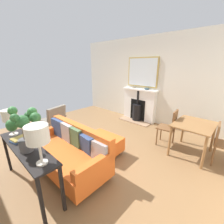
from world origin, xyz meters
TOP-DOWN VIEW (x-y plane):
  - ground_plane at (0.00, 0.00)m, footprint 4.98×5.71m
  - wall_left at (-2.49, 0.00)m, footprint 0.12×5.71m
  - fireplace at (-2.30, -0.15)m, footprint 0.54×1.29m
  - mirror_over_mantel at (-2.40, -0.15)m, footprint 0.04×1.13m
  - mantel_bowl_near at (-2.31, -0.41)m, footprint 0.13×0.13m
  - mantel_bowl_far at (-2.31, 0.11)m, footprint 0.15×0.15m
  - sofa at (0.81, 0.31)m, footprint 0.84×1.78m
  - ottoman at (0.01, 0.44)m, footprint 0.58×0.81m
  - armchair_accent at (0.30, -1.32)m, footprint 0.80×0.74m
  - console_table at (1.51, 0.32)m, footprint 0.33×1.56m
  - table_lamp_near_end at (1.51, -0.27)m, footprint 0.24×0.24m
  - table_lamp_far_end at (1.51, 0.90)m, footprint 0.27×0.27m
  - potted_plant at (1.52, 0.47)m, footprint 0.41×0.52m
  - book_stack at (1.51, 0.05)m, footprint 0.27×0.22m
  - dining_table at (-1.29, 1.90)m, footprint 0.92×0.75m
  - dining_chair_near_fireplace at (-1.30, 1.39)m, footprint 0.45×0.45m
  - dining_chair_by_back_wall at (-1.28, 2.42)m, footprint 0.44×0.44m

SIDE VIEW (x-z plane):
  - ground_plane at x=0.00m, z-range -0.01..0.00m
  - ottoman at x=0.01m, z-range 0.04..0.44m
  - sofa at x=0.81m, z-range -0.05..0.76m
  - armchair_accent at x=0.30m, z-range 0.05..0.88m
  - fireplace at x=-2.30m, z-range -0.06..1.08m
  - dining_chair_by_back_wall at x=-1.28m, z-range 0.08..0.93m
  - dining_chair_near_fireplace at x=-1.30m, z-range 0.08..1.00m
  - dining_table at x=-1.29m, z-range 0.26..0.99m
  - console_table at x=1.51m, z-range 0.28..1.04m
  - book_stack at x=1.51m, z-range 0.76..0.81m
  - table_lamp_near_end at x=1.51m, z-range 0.88..1.33m
  - table_lamp_far_end at x=1.51m, z-range 0.89..1.41m
  - potted_plant at x=1.52m, z-range 0.85..1.47m
  - mantel_bowl_near at x=-2.31m, z-range 1.14..1.18m
  - mantel_bowl_far at x=-2.31m, z-range 1.14..1.19m
  - wall_left at x=-2.49m, z-range 0.00..2.81m
  - mirror_over_mantel at x=-2.40m, z-range 1.20..2.17m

